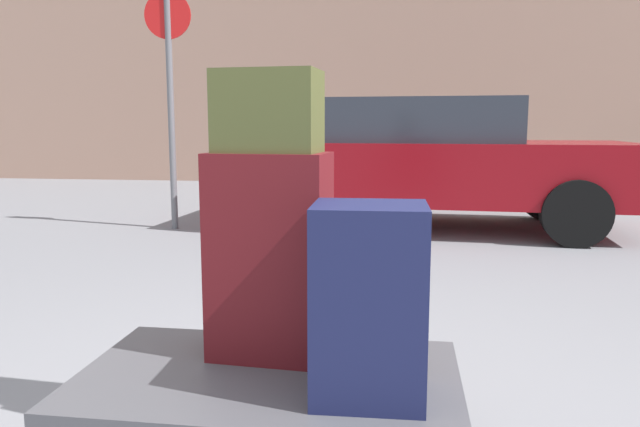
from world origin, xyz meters
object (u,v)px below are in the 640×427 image
suitcase_navy_front_right (369,302)px  parked_car (421,159)px  bollard_kerb_near (513,180)px  bollard_kerb_mid (626,182)px  luggage_cart (269,394)px  no_parking_sign (170,85)px  suitcase_maroon_center (270,256)px  duffel_bag_olive_topmost_pile (268,112)px

suitcase_navy_front_right → parked_car: bearing=85.2°
bollard_kerb_near → bollard_kerb_mid: size_ratio=1.00×
luggage_cart → bollard_kerb_mid: bollard_kerb_mid is taller
no_parking_sign → bollard_kerb_near: bearing=34.5°
suitcase_navy_front_right → bollard_kerb_mid: suitcase_navy_front_right is taller
parked_car → bollard_kerb_near: bearing=58.8°
suitcase_navy_front_right → no_parking_sign: (-2.43, 4.60, 0.94)m
suitcase_maroon_center → suitcase_navy_front_right: 0.46m
suitcase_maroon_center → suitcase_navy_front_right: suitcase_maroon_center is taller
duffel_bag_olive_topmost_pile → parked_car: bearing=86.7°
luggage_cart → suitcase_maroon_center: (-0.03, 0.16, 0.43)m
bollard_kerb_mid → suitcase_navy_front_right: bearing=-113.7°
parked_car → luggage_cart: bearing=-96.9°
duffel_bag_olive_topmost_pile → parked_car: size_ratio=0.08×
luggage_cart → parked_car: 5.04m
suitcase_maroon_center → bollard_kerb_mid: bearing=67.2°
no_parking_sign → parked_car: bearing=10.5°
parked_car → duffel_bag_olive_topmost_pile: bearing=-97.4°
suitcase_navy_front_right → duffel_bag_olive_topmost_pile: bearing=140.4°
bollard_kerb_mid → suitcase_maroon_center: bearing=-116.9°
parked_car → bollard_kerb_mid: parked_car is taller
luggage_cart → bollard_kerb_mid: bearing=63.8°
bollard_kerb_mid → no_parking_sign: bearing=-153.6°
suitcase_navy_front_right → duffel_bag_olive_topmost_pile: 0.72m
luggage_cart → parked_car: (0.60, 4.98, 0.49)m
bollard_kerb_near → bollard_kerb_mid: bearing=0.0°
suitcase_maroon_center → bollard_kerb_near: suitcase_maroon_center is taller
suitcase_navy_front_right → bollard_kerb_near: suitcase_navy_front_right is taller
luggage_cart → bollard_kerb_mid: size_ratio=1.84×
no_parking_sign → duffel_bag_olive_topmost_pile: bearing=-64.4°
suitcase_maroon_center → duffel_bag_olive_topmost_pile: size_ratio=2.08×
bollard_kerb_near → no_parking_sign: 5.14m
bollard_kerb_near → no_parking_sign: (-4.11, -2.83, 1.23)m
luggage_cart → parked_car: parked_car is taller
parked_car → bollard_kerb_near: 2.76m
parked_car → bollard_kerb_mid: size_ratio=6.55×
suitcase_navy_front_right → no_parking_sign: size_ratio=0.23×
parked_car → suitcase_maroon_center: bearing=-97.4°
suitcase_maroon_center → duffel_bag_olive_topmost_pile: (0.00, -0.00, 0.49)m
bollard_kerb_near → luggage_cart: bearing=-105.4°
parked_car → bollard_kerb_near: parked_car is taller
suitcase_navy_front_right → bollard_kerb_mid: size_ratio=0.86×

